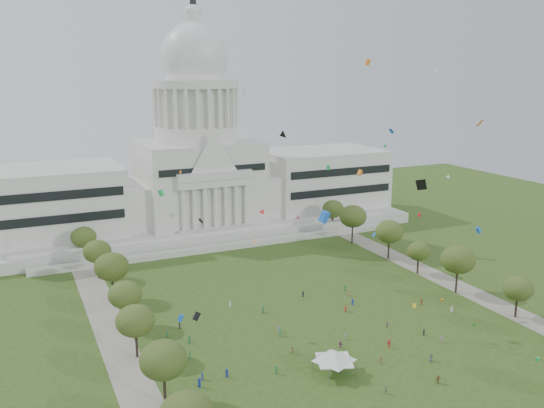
# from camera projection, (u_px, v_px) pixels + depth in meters

# --- Properties ---
(ground) EXTENTS (400.00, 400.00, 0.00)m
(ground) POSITION_uv_depth(u_px,v_px,m) (356.00, 350.00, 128.09)
(ground) COLOR #324C18
(ground) RESTS_ON ground
(capitol) EXTENTS (160.00, 64.50, 91.30)m
(capitol) POSITION_uv_depth(u_px,v_px,m) (198.00, 172.00, 223.55)
(capitol) COLOR beige
(capitol) RESTS_ON ground
(path_left) EXTENTS (8.00, 160.00, 0.04)m
(path_left) POSITION_uv_depth(u_px,v_px,m) (113.00, 336.00, 135.06)
(path_left) COLOR gray
(path_left) RESTS_ON ground
(path_right) EXTENTS (8.00, 160.00, 0.04)m
(path_right) POSITION_uv_depth(u_px,v_px,m) (436.00, 276.00, 174.19)
(path_right) COLOR gray
(path_right) RESTS_ON ground
(row_tree_l_1) EXTENTS (8.86, 8.86, 12.59)m
(row_tree_l_1) POSITION_uv_depth(u_px,v_px,m) (163.00, 360.00, 105.48)
(row_tree_l_1) COLOR black
(row_tree_l_1) RESTS_ON ground
(row_tree_r_1) EXTENTS (7.58, 7.58, 10.78)m
(row_tree_r_1) POSITION_uv_depth(u_px,v_px,m) (518.00, 289.00, 143.65)
(row_tree_r_1) COLOR black
(row_tree_r_1) RESTS_ON ground
(row_tree_l_2) EXTENTS (8.42, 8.42, 11.97)m
(row_tree_l_2) POSITION_uv_depth(u_px,v_px,m) (135.00, 321.00, 123.12)
(row_tree_l_2) COLOR black
(row_tree_l_2) RESTS_ON ground
(row_tree_r_2) EXTENTS (9.55, 9.55, 13.58)m
(row_tree_r_2) POSITION_uv_depth(u_px,v_px,m) (458.00, 260.00, 159.34)
(row_tree_r_2) COLOR black
(row_tree_r_2) RESTS_ON ground
(row_tree_l_3) EXTENTS (8.12, 8.12, 11.55)m
(row_tree_l_3) POSITION_uv_depth(u_px,v_px,m) (125.00, 295.00, 138.27)
(row_tree_l_3) COLOR black
(row_tree_l_3) RESTS_ON ground
(row_tree_r_3) EXTENTS (7.01, 7.01, 9.98)m
(row_tree_r_3) POSITION_uv_depth(u_px,v_px,m) (419.00, 251.00, 175.10)
(row_tree_r_3) COLOR black
(row_tree_r_3) RESTS_ON ground
(row_tree_l_4) EXTENTS (9.29, 9.29, 13.21)m
(row_tree_l_4) POSITION_uv_depth(u_px,v_px,m) (112.00, 267.00, 154.38)
(row_tree_l_4) COLOR black
(row_tree_l_4) RESTS_ON ground
(row_tree_r_4) EXTENTS (9.19, 9.19, 13.06)m
(row_tree_r_4) POSITION_uv_depth(u_px,v_px,m) (389.00, 232.00, 188.51)
(row_tree_r_4) COLOR black
(row_tree_r_4) RESTS_ON ground
(row_tree_l_5) EXTENTS (8.33, 8.33, 11.85)m
(row_tree_l_5) POSITION_uv_depth(u_px,v_px,m) (97.00, 252.00, 170.58)
(row_tree_l_5) COLOR black
(row_tree_l_5) RESTS_ON ground
(row_tree_r_5) EXTENTS (9.82, 9.82, 13.96)m
(row_tree_r_5) POSITION_uv_depth(u_px,v_px,m) (353.00, 216.00, 205.67)
(row_tree_r_5) COLOR black
(row_tree_r_5) RESTS_ON ground
(row_tree_l_6) EXTENTS (8.19, 8.19, 11.64)m
(row_tree_l_6) POSITION_uv_depth(u_px,v_px,m) (84.00, 237.00, 185.98)
(row_tree_l_6) COLOR black
(row_tree_l_6) RESTS_ON ground
(row_tree_r_6) EXTENTS (8.42, 8.42, 11.97)m
(row_tree_r_6) POSITION_uv_depth(u_px,v_px,m) (333.00, 209.00, 222.87)
(row_tree_r_6) COLOR black
(row_tree_r_6) RESTS_ON ground
(event_tent) EXTENTS (12.37, 12.37, 5.38)m
(event_tent) POSITION_uv_depth(u_px,v_px,m) (334.00, 355.00, 117.29)
(event_tent) COLOR #4C4C4C
(event_tent) RESTS_ON ground
(person_0) EXTENTS (0.80, 0.96, 1.67)m
(person_0) POSITION_uv_depth(u_px,v_px,m) (452.00, 309.00, 148.29)
(person_0) COLOR silver
(person_0) RESTS_ON ground
(person_2) EXTENTS (0.90, 0.80, 1.57)m
(person_2) POSITION_uv_depth(u_px,v_px,m) (422.00, 302.00, 152.79)
(person_2) COLOR #B21E1E
(person_2) RESTS_ON ground
(person_3) EXTENTS (1.24, 1.44, 1.99)m
(person_3) POSITION_uv_depth(u_px,v_px,m) (389.00, 344.00, 129.04)
(person_3) COLOR #B21E1E
(person_3) RESTS_ON ground
(person_4) EXTENTS (0.78, 1.10, 1.70)m
(person_4) POSITION_uv_depth(u_px,v_px,m) (344.00, 336.00, 133.13)
(person_4) COLOR silver
(person_4) RESTS_ON ground
(person_5) EXTENTS (1.13, 1.69, 1.70)m
(person_5) POSITION_uv_depth(u_px,v_px,m) (340.00, 344.00, 129.01)
(person_5) COLOR #994C8C
(person_5) RESTS_ON ground
(person_6) EXTENTS (0.71, 0.97, 1.83)m
(person_6) POSITION_uv_depth(u_px,v_px,m) (431.00, 357.00, 122.96)
(person_6) COLOR #4C4C51
(person_6) RESTS_ON ground
(person_7) EXTENTS (0.72, 0.63, 1.64)m
(person_7) POSITION_uv_depth(u_px,v_px,m) (386.00, 390.00, 110.72)
(person_7) COLOR #4C4C51
(person_7) RESTS_ON ground
(person_8) EXTENTS (0.82, 0.63, 1.49)m
(person_8) POSITION_uv_depth(u_px,v_px,m) (292.00, 350.00, 126.62)
(person_8) COLOR olive
(person_8) RESTS_ON ground
(person_9) EXTENTS (1.07, 0.99, 1.50)m
(person_9) POSITION_uv_depth(u_px,v_px,m) (442.00, 340.00, 131.41)
(person_9) COLOR #994C8C
(person_9) RESTS_ON ground
(person_10) EXTENTS (0.69, 0.91, 1.37)m
(person_10) POSITION_uv_depth(u_px,v_px,m) (387.00, 325.00, 139.40)
(person_10) COLOR #994C8C
(person_10) RESTS_ON ground
(person_11) EXTENTS (1.74, 1.11, 1.75)m
(person_11) POSITION_uv_depth(u_px,v_px,m) (438.00, 379.00, 114.36)
(person_11) COLOR olive
(person_11) RESTS_ON ground
(distant_crowd) EXTENTS (59.94, 42.05, 1.94)m
(distant_crowd) POSITION_uv_depth(u_px,v_px,m) (269.00, 332.00, 135.25)
(distant_crowd) COLOR navy
(distant_crowd) RESTS_ON ground
(kite_swarm) EXTENTS (92.61, 94.67, 59.54)m
(kite_swarm) POSITION_uv_depth(u_px,v_px,m) (346.00, 196.00, 126.87)
(kite_swarm) COLOR green
(kite_swarm) RESTS_ON ground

